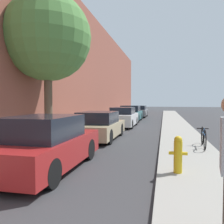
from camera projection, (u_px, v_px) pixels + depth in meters
ground_plane at (134, 127)px, 16.15m from camera, size 120.00×120.00×0.00m
sidewalk_left at (94, 125)px, 16.79m from camera, size 2.00×52.00×0.12m
sidewalk_right at (177, 127)px, 15.51m from camera, size 2.00×52.00×0.12m
building_facade_left at (76, 64)px, 16.87m from camera, size 0.70×52.00×9.10m
parked_car_red at (46, 144)px, 6.15m from camera, size 1.73×4.00×1.45m
parked_car_champagne at (99, 126)px, 11.12m from camera, size 1.79×4.11×1.33m
parked_car_white at (123, 117)px, 16.47m from camera, size 1.69×4.04×1.40m
parked_car_teal at (131, 114)px, 21.06m from camera, size 1.77×3.93×1.43m
parked_car_grey at (139, 111)px, 26.51m from camera, size 1.78×4.66×1.32m
street_tree_near at (48, 38)px, 10.04m from camera, size 3.80×3.80×6.39m
fire_hydrant at (178, 154)px, 5.51m from camera, size 0.43×0.20×0.89m
bicycle at (204, 137)px, 8.57m from camera, size 0.44×1.76×0.72m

